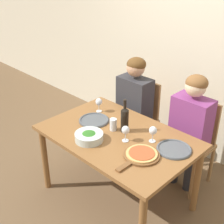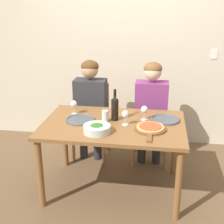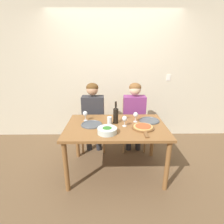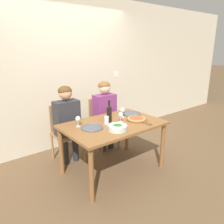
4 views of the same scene
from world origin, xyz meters
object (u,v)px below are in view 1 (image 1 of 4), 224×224
Objects in this scene: chair_right at (193,140)px; person_man at (190,123)px; dinner_plate_right at (174,149)px; wine_glass_right at (153,131)px; pizza_on_board at (141,155)px; broccoli_bowl at (89,137)px; water_tumbler at (113,125)px; wine_glass_centre at (126,131)px; wine_bottle at (125,119)px; chair_left at (139,116)px; wine_glass_left at (99,103)px; dinner_plate_left at (94,120)px; person_woman at (134,100)px.

chair_right is 0.27m from person_man.
wine_glass_right reaches higher than dinner_plate_right.
chair_right is 2.08× the size of pizza_on_board.
person_man is 4.90× the size of broccoli_bowl.
chair_right is at bearing 59.09° from water_tumbler.
broccoli_bowl is at bearing -164.57° from pizza_on_board.
broccoli_bowl is 1.68× the size of wine_glass_centre.
pizza_on_board is (0.49, 0.13, -0.02)m from broccoli_bowl.
broccoli_bowl reaches higher than pizza_on_board.
dinner_plate_right is at bearing -75.59° from chair_right.
wine_glass_right is (0.29, 0.04, -0.03)m from wine_bottle.
dinner_plate_right is (0.16, -0.61, 0.26)m from chair_right.
wine_bottle reaches higher than chair_left.
pizza_on_board is 0.28m from wine_glass_centre.
wine_bottle is (-0.35, -0.68, 0.38)m from chair_right.
wine_glass_right is (0.75, -0.06, 0.00)m from wine_glass_left.
dinner_plate_right is 0.68× the size of pizza_on_board.
chair_left is 0.79m from dinner_plate_left.
person_woman is 0.70m from wine_bottle.
broccoli_bowl reaches higher than dinner_plate_left.
wine_glass_right is at bearing -173.61° from dinner_plate_right.
broccoli_bowl is 2.19× the size of water_tumbler.
person_man is at bearing 71.32° from wine_glass_centre.
chair_right is at bearing 73.74° from wine_glass_centre.
water_tumbler is (-0.46, 0.14, 0.04)m from pizza_on_board.
wine_glass_right reaches higher than water_tumbler.
chair_left reaches higher than pizza_on_board.
dinner_plate_left is (0.04, -0.75, 0.26)m from chair_left.
wine_glass_left is (-0.07, -0.57, 0.35)m from chair_left.
wine_glass_left is 1.00× the size of wine_glass_centre.
chair_left reaches higher than wine_glass_left.
chair_left reaches higher than wine_glass_right.
wine_glass_right reaches higher than dinner_plate_left.
chair_right reaches higher than dinner_plate_right.
chair_right is at bearing 91.03° from pizza_on_board.
dinner_plate_left is at bearing -137.43° from person_man.
wine_glass_centre reaches higher than broccoli_bowl.
chair_right is 2.83× the size of wine_bottle.
person_man is at bearing 107.37° from dinner_plate_right.
wine_glass_centre reaches higher than pizza_on_board.
water_tumbler is at bearing -68.34° from chair_left.
wine_glass_right is at bearing -43.23° from chair_left.
wine_glass_centre is at bearing -137.55° from wine_glass_right.
chair_right is at bearing 84.89° from wine_glass_right.
wine_glass_left is (-0.33, 0.44, 0.07)m from broccoli_bowl.
dinner_plate_right is at bearing 11.75° from water_tumbler.
dinner_plate_right is (0.85, 0.14, 0.00)m from dinner_plate_left.
pizza_on_board is at bearing -117.92° from dinner_plate_right.
person_woman is 3.83× the size of wine_bottle.
pizza_on_board is (0.02, -0.77, 0.02)m from person_man.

